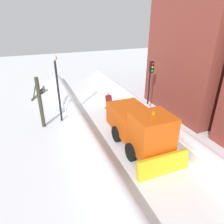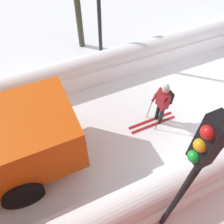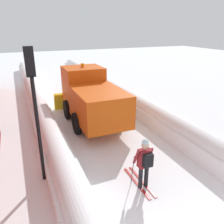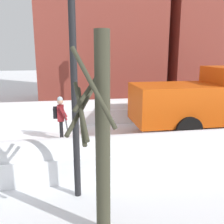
% 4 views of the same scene
% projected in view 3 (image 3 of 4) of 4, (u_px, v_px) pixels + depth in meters
% --- Properties ---
extents(ground_plane, '(80.00, 80.00, 0.00)m').
position_uv_depth(ground_plane, '(91.00, 116.00, 13.79)').
color(ground_plane, white).
extents(snowbank_left, '(1.10, 36.00, 1.18)m').
position_uv_depth(snowbank_left, '(42.00, 115.00, 12.56)').
color(snowbank_left, white).
rests_on(snowbank_left, ground).
extents(snowbank_right, '(1.10, 36.00, 1.17)m').
position_uv_depth(snowbank_right, '(133.00, 102.00, 14.64)').
color(snowbank_right, white).
rests_on(snowbank_right, ground).
extents(plow_truck, '(3.20, 5.98, 3.12)m').
position_uv_depth(plow_truck, '(91.00, 97.00, 12.47)').
color(plow_truck, '#DB510F').
rests_on(plow_truck, ground).
extents(skier, '(0.62, 1.80, 1.81)m').
position_uv_depth(skier, '(144.00, 162.00, 7.39)').
color(skier, black).
rests_on(skier, ground).
extents(traffic_light_pole, '(0.28, 0.42, 4.57)m').
position_uv_depth(traffic_light_pole, '(33.00, 92.00, 7.11)').
color(traffic_light_pole, black).
rests_on(traffic_light_pole, ground).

